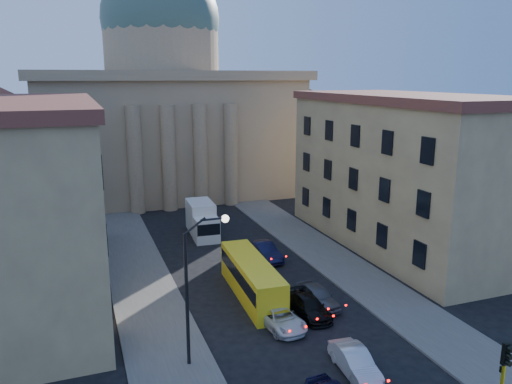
{
  "coord_description": "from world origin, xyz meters",
  "views": [
    {
      "loc": [
        -12.76,
        -17.54,
        16.3
      ],
      "look_at": [
        0.11,
        17.48,
        7.63
      ],
      "focal_mm": 35.0,
      "sensor_mm": 36.0,
      "label": 1
    }
  ],
  "objects_px": {
    "traffic_light": "(503,376)",
    "city_bus": "(252,277)",
    "box_truck": "(202,221)",
    "street_lamp": "(196,279)",
    "car_right_near": "(355,362)"
  },
  "relations": [
    {
      "from": "traffic_light",
      "to": "city_bus",
      "type": "bearing_deg",
      "value": 109.59
    },
    {
      "from": "car_right_near",
      "to": "city_bus",
      "type": "relative_size",
      "value": 0.42
    },
    {
      "from": "traffic_light",
      "to": "car_right_near",
      "type": "xyz_separation_m",
      "value": [
        -4.23,
        6.03,
        -1.88
      ]
    },
    {
      "from": "traffic_light",
      "to": "box_truck",
      "type": "bearing_deg",
      "value": 100.38
    },
    {
      "from": "traffic_light",
      "to": "street_lamp",
      "type": "xyz_separation_m",
      "value": [
        -12.27,
        10.0,
        2.7
      ]
    },
    {
      "from": "car_right_near",
      "to": "street_lamp",
      "type": "bearing_deg",
      "value": 158.29
    },
    {
      "from": "traffic_light",
      "to": "box_truck",
      "type": "xyz_separation_m",
      "value": [
        -6.1,
        33.28,
        -0.95
      ]
    },
    {
      "from": "traffic_light",
      "to": "city_bus",
      "type": "xyz_separation_m",
      "value": [
        -6.25,
        17.56,
        -1.06
      ]
    },
    {
      "from": "street_lamp",
      "to": "city_bus",
      "type": "xyz_separation_m",
      "value": [
        6.02,
        7.56,
        -3.76
      ]
    },
    {
      "from": "traffic_light",
      "to": "street_lamp",
      "type": "distance_m",
      "value": 16.06
    },
    {
      "from": "street_lamp",
      "to": "car_right_near",
      "type": "xyz_separation_m",
      "value": [
        8.04,
        -3.97,
        -4.58
      ]
    },
    {
      "from": "car_right_near",
      "to": "city_bus",
      "type": "bearing_deg",
      "value": 104.5
    },
    {
      "from": "traffic_light",
      "to": "city_bus",
      "type": "relative_size",
      "value": 0.42
    },
    {
      "from": "street_lamp",
      "to": "car_right_near",
      "type": "height_order",
      "value": "street_lamp"
    },
    {
      "from": "street_lamp",
      "to": "box_truck",
      "type": "distance_m",
      "value": 24.36
    }
  ]
}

